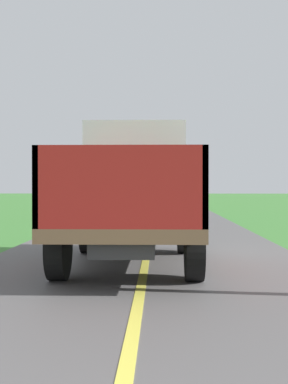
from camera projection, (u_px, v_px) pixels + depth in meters
The scene contains 2 objects.
banana_truck_near at pixel (133, 190), 10.67m from camera, with size 2.38×5.82×2.80m.
banana_truck_far at pixel (155, 187), 25.96m from camera, with size 2.38×5.81×2.80m.
Camera 1 is at (0.26, -0.47, 1.55)m, focal length 49.94 mm.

